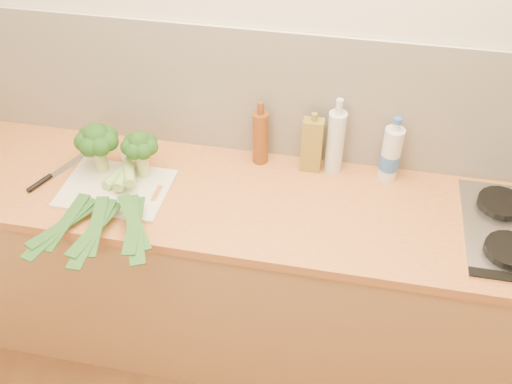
% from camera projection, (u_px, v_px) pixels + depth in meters
% --- Properties ---
extents(room_shell, '(3.50, 3.50, 3.50)m').
position_uv_depth(room_shell, '(278.00, 97.00, 2.19)').
color(room_shell, beige).
rests_on(room_shell, ground).
extents(counter, '(3.20, 0.62, 0.90)m').
position_uv_depth(counter, '(262.00, 276.00, 2.45)').
color(counter, '#AE7448').
rests_on(counter, ground).
extents(chopping_board, '(0.41, 0.31, 0.01)m').
position_uv_depth(chopping_board, '(116.00, 188.00, 2.19)').
color(chopping_board, white).
rests_on(chopping_board, counter).
extents(broccoli_left, '(0.17, 0.17, 0.21)m').
position_uv_depth(broccoli_left, '(97.00, 140.00, 2.17)').
color(broccoli_left, '#B4C472').
rests_on(broccoli_left, chopping_board).
extents(broccoli_right, '(0.14, 0.14, 0.20)m').
position_uv_depth(broccoli_right, '(140.00, 146.00, 2.15)').
color(broccoli_right, '#B4C472').
rests_on(broccoli_right, chopping_board).
extents(leek_front, '(0.25, 0.69, 0.04)m').
position_uv_depth(leek_front, '(107.00, 185.00, 2.16)').
color(leek_front, white).
rests_on(leek_front, chopping_board).
extents(leek_mid, '(0.11, 0.64, 0.04)m').
position_uv_depth(leek_mid, '(116.00, 191.00, 2.11)').
color(leek_mid, white).
rests_on(leek_mid, chopping_board).
extents(leek_back, '(0.31, 0.61, 0.04)m').
position_uv_depth(leek_back, '(130.00, 186.00, 2.10)').
color(leek_back, white).
rests_on(leek_back, chopping_board).
extents(chefs_knife, '(0.13, 0.27, 0.02)m').
position_uv_depth(chefs_knife, '(47.00, 179.00, 2.23)').
color(chefs_knife, silver).
rests_on(chefs_knife, counter).
extents(oil_tin, '(0.08, 0.05, 0.26)m').
position_uv_depth(oil_tin, '(312.00, 145.00, 2.21)').
color(oil_tin, olive).
rests_on(oil_tin, counter).
extents(glass_bottle, '(0.07, 0.07, 0.32)m').
position_uv_depth(glass_bottle, '(335.00, 141.00, 2.20)').
color(glass_bottle, silver).
rests_on(glass_bottle, counter).
extents(amber_bottle, '(0.06, 0.06, 0.28)m').
position_uv_depth(amber_bottle, '(260.00, 137.00, 2.25)').
color(amber_bottle, brown).
rests_on(amber_bottle, counter).
extents(water_bottle, '(0.08, 0.08, 0.26)m').
position_uv_depth(water_bottle, '(391.00, 155.00, 2.18)').
color(water_bottle, silver).
rests_on(water_bottle, counter).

